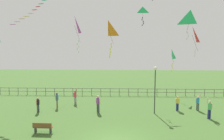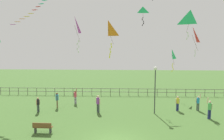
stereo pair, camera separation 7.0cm
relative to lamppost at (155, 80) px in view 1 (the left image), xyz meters
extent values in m
cylinder|color=#38383D|center=(0.00, 0.00, -1.20)|extent=(0.10, 0.10, 4.33)
sphere|color=white|center=(0.00, 0.00, 1.12)|extent=(0.36, 0.36, 0.36)
cube|color=brown|center=(-9.40, -5.12, -2.92)|extent=(1.51, 0.44, 0.06)
cube|color=brown|center=(-9.41, -5.30, -2.70)|extent=(1.50, 0.10, 0.36)
cube|color=#333338|center=(-10.00, -5.10, -3.14)|extent=(0.08, 0.36, 0.45)
cube|color=#333338|center=(-8.80, -5.14, -3.14)|extent=(0.08, 0.36, 0.45)
cylinder|color=#99999E|center=(-8.40, 3.13, -2.98)|extent=(0.13, 0.13, 0.78)
cylinder|color=#99999E|center=(-8.54, 3.19, -2.98)|extent=(0.13, 0.13, 0.78)
cylinder|color=#D83F59|center=(-8.47, 3.16, -2.31)|extent=(0.29, 0.29, 0.55)
sphere|color=#8C6647|center=(-8.47, 3.16, -1.93)|extent=(0.21, 0.21, 0.21)
cylinder|color=#8C6647|center=(-8.31, 3.04, -1.82)|extent=(0.15, 0.19, 0.53)
cylinder|color=#8C6647|center=(-8.64, 3.24, -2.34)|extent=(0.09, 0.09, 0.52)
cylinder|color=#3F4C47|center=(4.65, 1.11, -2.98)|extent=(0.13, 0.13, 0.77)
cylinder|color=#3F4C47|center=(4.52, 1.18, -2.98)|extent=(0.13, 0.13, 0.77)
cylinder|color=#268CBF|center=(4.58, 1.14, -2.32)|extent=(0.28, 0.28, 0.55)
sphere|color=beige|center=(4.58, 1.14, -1.94)|extent=(0.21, 0.21, 0.21)
cylinder|color=beige|center=(4.73, 1.01, -1.83)|extent=(0.18, 0.22, 0.52)
cylinder|color=beige|center=(4.42, 1.24, -2.35)|extent=(0.08, 0.08, 0.52)
cylinder|color=#3F4C47|center=(-5.51, 0.06, -2.93)|extent=(0.15, 0.15, 0.88)
cylinder|color=#3F4C47|center=(-5.65, 0.16, -2.93)|extent=(0.15, 0.15, 0.88)
cylinder|color=purple|center=(-5.58, 0.11, -2.18)|extent=(0.32, 0.32, 0.62)
sphere|color=beige|center=(-5.58, 0.11, -1.75)|extent=(0.24, 0.24, 0.24)
cylinder|color=beige|center=(-5.41, -0.01, -2.21)|extent=(0.10, 0.10, 0.59)
cylinder|color=beige|center=(-5.76, 0.23, -2.21)|extent=(0.10, 0.10, 0.59)
cylinder|color=navy|center=(2.41, 0.96, -2.98)|extent=(0.13, 0.13, 0.78)
cylinder|color=navy|center=(2.55, 1.01, -2.98)|extent=(0.13, 0.13, 0.78)
cylinder|color=gold|center=(2.48, 0.99, -2.32)|extent=(0.28, 0.28, 0.55)
sphere|color=beige|center=(2.48, 0.99, -1.94)|extent=(0.21, 0.21, 0.21)
cylinder|color=beige|center=(2.30, 0.92, -2.35)|extent=(0.09, 0.09, 0.52)
cylinder|color=beige|center=(2.65, 1.05, -2.35)|extent=(0.09, 0.09, 0.52)
cylinder|color=navy|center=(4.72, -1.39, -2.93)|extent=(0.15, 0.15, 0.87)
cylinder|color=navy|center=(4.89, -1.36, -2.93)|extent=(0.15, 0.15, 0.87)
cylinder|color=#4CB259|center=(4.81, -1.38, -2.20)|extent=(0.32, 0.32, 0.61)
sphere|color=beige|center=(4.81, -1.38, -1.77)|extent=(0.23, 0.23, 0.23)
cylinder|color=beige|center=(4.59, -1.37, -1.65)|extent=(0.13, 0.21, 0.59)
cylinder|color=beige|center=(5.01, -1.34, -2.23)|extent=(0.10, 0.10, 0.58)
cylinder|color=brown|center=(-10.09, 1.47, -2.95)|extent=(0.14, 0.14, 0.83)
cylinder|color=brown|center=(-10.13, 1.62, -2.95)|extent=(0.14, 0.14, 0.83)
cylinder|color=#268CBF|center=(-10.11, 1.54, -2.24)|extent=(0.31, 0.31, 0.59)
sphere|color=brown|center=(-10.11, 1.54, -1.83)|extent=(0.22, 0.22, 0.22)
cylinder|color=brown|center=(-10.06, 1.35, -2.27)|extent=(0.09, 0.09, 0.56)
cylinder|color=brown|center=(-10.16, 1.74, -2.27)|extent=(0.09, 0.09, 0.56)
cylinder|color=#3F4C47|center=(-11.64, -0.10, -2.98)|extent=(0.13, 0.13, 0.77)
cylinder|color=#3F4C47|center=(-11.57, 0.03, -2.98)|extent=(0.13, 0.13, 0.77)
cylinder|color=black|center=(-11.61, -0.03, -2.32)|extent=(0.28, 0.28, 0.55)
sphere|color=tan|center=(-11.61, -0.03, -1.95)|extent=(0.21, 0.21, 0.21)
cylinder|color=tan|center=(-11.70, -0.20, -2.36)|extent=(0.08, 0.08, 0.52)
cylinder|color=tan|center=(-11.52, 0.13, -2.36)|extent=(0.08, 0.08, 0.52)
pyramid|color=#B22DB2|center=(-7.31, -2.31, 5.10)|extent=(0.74, 0.94, 1.45)
cylinder|color=#4C381E|center=(-7.09, -2.22, 4.38)|extent=(0.45, 0.19, 1.45)
cube|color=white|center=(-7.00, -2.18, 3.70)|extent=(0.09, 0.02, 0.20)
cube|color=white|center=(-7.12, -2.23, 3.48)|extent=(0.12, 0.04, 0.21)
cube|color=white|center=(-6.99, -2.17, 3.26)|extent=(0.11, 0.03, 0.21)
cube|color=white|center=(-7.13, -2.24, 3.04)|extent=(0.11, 0.02, 0.21)
cube|color=white|center=(-7.03, -2.19, 2.82)|extent=(0.08, 0.05, 0.20)
pyramid|color=#1EB759|center=(-0.78, 6.05, 7.29)|extent=(1.04, 0.57, 0.83)
cylinder|color=#4C381E|center=(-0.77, 5.79, 6.88)|extent=(0.04, 0.53, 0.83)
cube|color=black|center=(-0.77, 5.79, 6.44)|extent=(0.11, 0.03, 0.21)
cube|color=black|center=(-0.85, 5.75, 6.22)|extent=(0.12, 0.02, 0.21)
cube|color=black|center=(-0.69, 5.83, 6.00)|extent=(0.09, 0.02, 0.20)
cube|color=black|center=(-0.67, 5.84, 5.78)|extent=(0.11, 0.02, 0.21)
cube|color=black|center=(-0.82, 5.76, 5.56)|extent=(0.12, 0.01, 0.21)
pyramid|color=orange|center=(-4.45, -2.29, 4.78)|extent=(1.18, 1.22, 1.33)
cylinder|color=#4C381E|center=(-4.22, -2.08, 4.12)|extent=(0.48, 0.43, 1.33)
cube|color=yellow|center=(-4.18, -2.06, 3.46)|extent=(0.09, 0.02, 0.20)
cube|color=yellow|center=(-4.15, -2.05, 3.24)|extent=(0.11, 0.02, 0.21)
cube|color=yellow|center=(-4.27, -2.11, 3.02)|extent=(0.09, 0.04, 0.20)
cube|color=yellow|center=(-4.23, -2.09, 2.80)|extent=(0.09, 0.01, 0.20)
cube|color=yellow|center=(-4.29, -2.12, 2.58)|extent=(0.08, 0.05, 0.20)
cube|color=yellow|center=(-4.31, -2.13, 2.36)|extent=(0.08, 0.03, 0.20)
pyramid|color=#1EB759|center=(2.33, -2.69, 5.60)|extent=(1.34, 1.26, 1.21)
cylinder|color=#4C381E|center=(2.13, -2.95, 5.00)|extent=(0.43, 0.52, 1.21)
cube|color=white|center=(2.10, -2.96, 4.38)|extent=(0.11, 0.03, 0.21)
cube|color=white|center=(2.16, -2.93, 4.16)|extent=(0.09, 0.04, 0.20)
cube|color=white|center=(2.04, -2.99, 3.94)|extent=(0.10, 0.02, 0.21)
pyramid|color=#1EB759|center=(2.92, 6.69, 2.10)|extent=(0.87, 1.08, 1.25)
cylinder|color=#4C381E|center=(3.09, 6.59, 1.48)|extent=(0.35, 0.22, 1.25)
cube|color=yellow|center=(3.10, 6.59, 0.89)|extent=(0.11, 0.03, 0.21)
cube|color=yellow|center=(3.02, 6.55, 0.67)|extent=(0.12, 0.02, 0.21)
cube|color=yellow|center=(3.10, 6.59, 0.45)|extent=(0.11, 0.02, 0.21)
cube|color=yellow|center=(3.18, 6.63, 0.23)|extent=(0.09, 0.04, 0.20)
cube|color=yellow|center=(3.02, 6.55, 0.01)|extent=(0.11, 0.04, 0.21)
pyramid|color=red|center=(3.13, -0.69, 4.29)|extent=(0.70, 1.13, 1.46)
cylinder|color=#4C381E|center=(3.42, -0.73, 3.56)|extent=(0.59, 0.08, 1.46)
cube|color=white|center=(3.47, -0.70, 2.86)|extent=(0.09, 0.02, 0.20)
cube|color=white|center=(3.49, -0.69, 2.64)|extent=(0.10, 0.04, 0.20)
cube|color=white|center=(3.45, -0.71, 2.42)|extent=(0.09, 0.02, 0.20)
cube|color=#19B2B2|center=(-10.59, 0.03, 7.56)|extent=(0.58, 0.53, 0.03)
cube|color=#19B2B2|center=(-11.03, 0.36, 7.29)|extent=(0.59, 0.51, 0.03)
cube|color=red|center=(-11.48, 0.69, 7.07)|extent=(0.58, 0.54, 0.03)
cube|color=red|center=(-11.93, 1.00, 6.80)|extent=(0.60, 0.47, 0.03)
cube|color=yellow|center=(-12.43, 1.24, 6.48)|extent=(0.60, 0.45, 0.03)
cube|color=yellow|center=(-12.95, 1.44, 6.21)|extent=(0.60, 0.40, 0.03)
cube|color=orange|center=(-13.48, 1.58, 5.98)|extent=(0.59, 0.35, 0.03)
cube|color=orange|center=(-14.03, 1.67, 5.70)|extent=(0.58, 0.31, 0.03)
cube|color=#B22DB2|center=(-14.57, 1.77, 5.43)|extent=(0.59, 0.35, 0.03)
cylinder|color=#4C4742|center=(-19.32, 7.28, -2.89)|extent=(0.06, 0.06, 0.95)
cylinder|color=#4C4742|center=(-18.11, 7.28, -2.89)|extent=(0.06, 0.06, 0.95)
cylinder|color=#4C4742|center=(-16.90, 7.28, -2.89)|extent=(0.06, 0.06, 0.95)
cylinder|color=#4C4742|center=(-15.67, 7.28, -2.89)|extent=(0.06, 0.06, 0.95)
cylinder|color=#4C4742|center=(-14.45, 7.28, -2.89)|extent=(0.06, 0.06, 0.95)
cylinder|color=#4C4742|center=(-13.21, 7.28, -2.89)|extent=(0.06, 0.06, 0.95)
cylinder|color=#4C4742|center=(-12.03, 7.28, -2.89)|extent=(0.06, 0.06, 0.95)
cylinder|color=#4C4742|center=(-10.78, 7.28, -2.89)|extent=(0.06, 0.06, 0.95)
cylinder|color=#4C4742|center=(-9.60, 7.28, -2.89)|extent=(0.06, 0.06, 0.95)
cylinder|color=#4C4742|center=(-8.36, 7.28, -2.89)|extent=(0.06, 0.06, 0.95)
cylinder|color=#4C4742|center=(-7.13, 7.28, -2.89)|extent=(0.06, 0.06, 0.95)
cylinder|color=#4C4742|center=(-5.92, 7.28, -2.89)|extent=(0.06, 0.06, 0.95)
cylinder|color=#4C4742|center=(-4.70, 7.28, -2.89)|extent=(0.06, 0.06, 0.95)
cylinder|color=#4C4742|center=(-3.51, 7.28, -2.89)|extent=(0.06, 0.06, 0.95)
cylinder|color=#4C4742|center=(-2.29, 7.28, -2.89)|extent=(0.06, 0.06, 0.95)
cylinder|color=#4C4742|center=(-1.07, 7.28, -2.89)|extent=(0.06, 0.06, 0.95)
cylinder|color=#4C4742|center=(0.12, 7.28, -2.89)|extent=(0.06, 0.06, 0.95)
cylinder|color=#4C4742|center=(1.38, 7.28, -2.89)|extent=(0.06, 0.06, 0.95)
cylinder|color=#4C4742|center=(2.61, 7.28, -2.89)|extent=(0.06, 0.06, 0.95)
cylinder|color=#4C4742|center=(3.78, 7.28, -2.89)|extent=(0.06, 0.06, 0.95)
cylinder|color=#4C4742|center=(5.03, 7.28, -2.89)|extent=(0.06, 0.06, 0.95)
cylinder|color=#4C4742|center=(6.22, 7.28, -2.89)|extent=(0.06, 0.06, 0.95)
cylinder|color=#4C4742|center=(7.46, 7.28, -2.89)|extent=(0.06, 0.06, 0.95)
cylinder|color=#4C4742|center=(8.68, 7.28, -2.89)|extent=(0.06, 0.06, 0.95)
cylinder|color=#4C4742|center=(9.89, 7.28, -2.89)|extent=(0.06, 0.06, 0.95)
cube|color=#4C4742|center=(-3.75, 7.28, -2.46)|extent=(36.00, 0.05, 0.05)
cube|color=#4C4742|center=(-3.75, 7.28, -2.89)|extent=(36.00, 0.05, 0.05)
camera|label=1|loc=(-3.37, -22.27, 3.84)|focal=37.18mm
camera|label=2|loc=(-3.30, -22.26, 3.84)|focal=37.18mm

